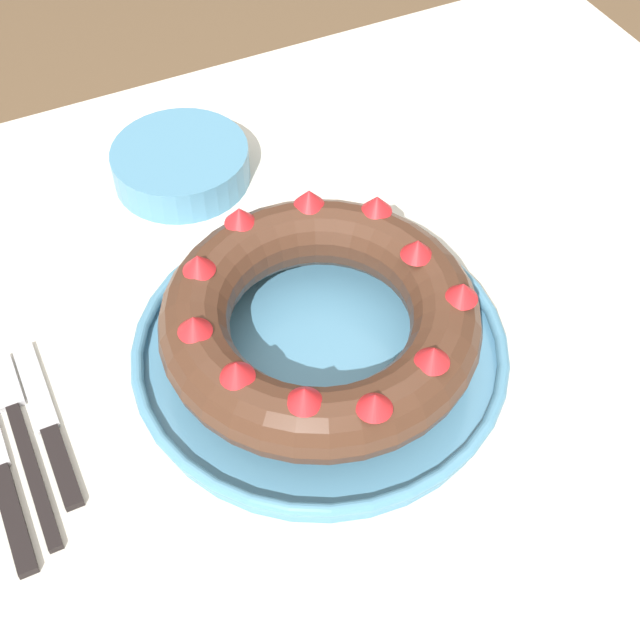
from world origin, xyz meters
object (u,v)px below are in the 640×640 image
fork (20,432)px  serving_knife (1,472)px  serving_dish (320,352)px  cake_knife (51,432)px  bundt_cake (320,319)px  side_bowl (181,164)px

fork → serving_knife: (-0.03, -0.03, 0.00)m
serving_dish → cake_knife: bearing=173.5°
serving_dish → serving_knife: 0.30m
serving_dish → bundt_cake: 0.05m
bundt_cake → fork: (-0.28, 0.04, -0.06)m
cake_knife → side_bowl: bearing=52.5°
serving_dish → side_bowl: 0.31m
bundt_cake → fork: size_ratio=1.36×
fork → cake_knife: cake_knife is taller
serving_knife → fork: bearing=49.6°
serving_dish → serving_knife: size_ratio=1.48×
fork → serving_knife: serving_knife is taller
serving_dish → side_bowl: (-0.03, 0.31, 0.01)m
serving_dish → bundt_cake: bundt_cake is taller
cake_knife → serving_knife: bearing=-154.6°
bundt_cake → serving_knife: size_ratio=1.23×
serving_knife → cake_knife: size_ratio=1.25×
side_bowl → bundt_cake: bearing=-84.7°
bundt_cake → side_bowl: bearing=95.3°
fork → serving_knife: bearing=-123.9°
cake_knife → fork: bearing=156.2°
bundt_cake → cake_knife: 0.26m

